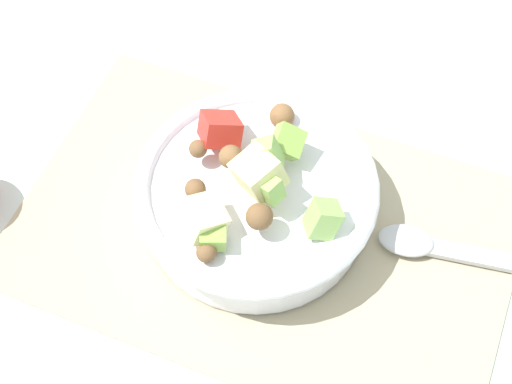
% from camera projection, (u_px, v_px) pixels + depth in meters
% --- Properties ---
extents(ground_plane, '(2.40, 2.40, 0.00)m').
position_uv_depth(ground_plane, '(265.00, 232.00, 0.78)').
color(ground_plane, silver).
extents(placemat, '(0.50, 0.32, 0.01)m').
position_uv_depth(placemat, '(265.00, 231.00, 0.78)').
color(placemat, tan).
rests_on(placemat, ground_plane).
extents(salad_bowl, '(0.24, 0.24, 0.11)m').
position_uv_depth(salad_bowl, '(255.00, 195.00, 0.76)').
color(salad_bowl, white).
rests_on(salad_bowl, placemat).
extents(serving_spoon, '(0.25, 0.06, 0.01)m').
position_uv_depth(serving_spoon, '(461.00, 252.00, 0.76)').
color(serving_spoon, '#B7B7BC').
rests_on(serving_spoon, placemat).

